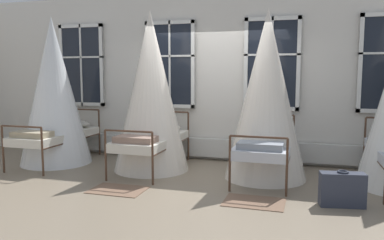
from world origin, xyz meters
name	(u,v)px	position (x,y,z in m)	size (l,w,h in m)	color
ground	(206,172)	(0.00, 0.00, 0.00)	(21.21, 21.21, 0.00)	gray
back_wall_with_windows	(220,77)	(0.00, 1.08, 1.64)	(10.98, 0.10, 3.27)	silver
window_bank	(219,107)	(0.00, 0.96, 1.05)	(7.00, 0.10, 2.66)	black
cot_first	(54,94)	(-2.94, -0.08, 1.33)	(1.32, 1.88, 2.75)	#4C3323
cot_second	(151,94)	(-0.99, -0.06, 1.35)	(1.32, 1.87, 2.79)	#4C3323
cot_third	(266,98)	(1.01, -0.08, 1.32)	(1.32, 1.88, 2.73)	#4C3323
rug_second	(118,190)	(-1.00, -1.38, 0.01)	(0.80, 0.56, 0.01)	brown
rug_third	(254,202)	(1.00, -1.38, 0.01)	(0.80, 0.56, 0.01)	brown
suitcase_dark	(342,189)	(2.10, -1.21, 0.22)	(0.58, 0.29, 0.47)	#2D3342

